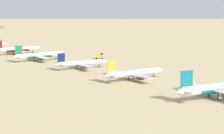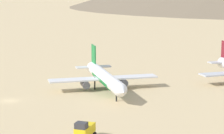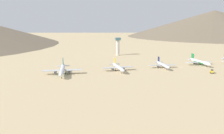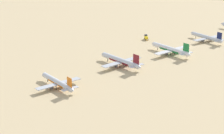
# 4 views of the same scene
# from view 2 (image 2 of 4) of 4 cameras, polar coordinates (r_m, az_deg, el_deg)

# --- Properties ---
(ground_plane) EXTENTS (1800.00, 1800.00, 0.00)m
(ground_plane) POSITION_cam_2_polar(r_m,az_deg,el_deg) (115.19, -12.89, -4.20)
(ground_plane) COLOR tan
(parked_jet_3) EXTENTS (37.42, 30.43, 10.79)m
(parked_jet_3) POSITION_cam_2_polar(r_m,az_deg,el_deg) (122.79, -0.96, -1.33)
(parked_jet_3) COLOR white
(parked_jet_3) RESTS_ON ground
(service_truck) EXTENTS (5.70, 4.78, 3.90)m
(service_truck) POSITION_cam_2_polar(r_m,az_deg,el_deg) (83.81, -3.52, -7.94)
(service_truck) COLOR yellow
(service_truck) RESTS_ON ground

